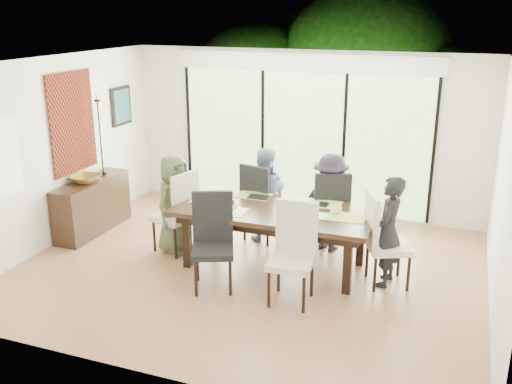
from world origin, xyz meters
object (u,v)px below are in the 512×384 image
(laptop, at_px, (212,203))
(sideboard, at_px, (92,206))
(chair_near_right, at_px, (291,255))
(chair_far_left, at_px, (264,201))
(cup_b, at_px, (283,209))
(chair_near_left, at_px, (213,243))
(person_far_right, at_px, (330,202))
(chair_far_right, at_px, (330,209))
(cup_c, at_px, (336,210))
(vase, at_px, (279,203))
(person_right_end, at_px, (388,232))
(table_top, at_px, (275,211))
(cup_a, at_px, (230,196))
(chair_right_end, at_px, (389,240))
(person_far_left, at_px, (264,195))
(person_left_end, at_px, (175,204))
(chair_left_end, at_px, (174,211))
(bowl, at_px, (86,179))

(laptop, distance_m, sideboard, 2.25)
(chair_near_right, bearing_deg, chair_far_left, 116.49)
(cup_b, distance_m, sideboard, 3.24)
(chair_near_left, relative_size, person_far_right, 0.85)
(chair_far_right, xyz_separation_m, sideboard, (-3.59, -0.63, -0.19))
(cup_c, bearing_deg, person_far_right, 108.90)
(laptop, bearing_deg, cup_b, -18.11)
(vase, height_order, cup_b, vase)
(chair_near_left, distance_m, person_right_end, 2.17)
(table_top, distance_m, cup_a, 0.72)
(person_far_right, xyz_separation_m, laptop, (-1.40, -0.93, 0.13))
(chair_right_end, distance_m, person_far_left, 2.12)
(chair_near_left, height_order, person_left_end, person_left_end)
(person_far_right, bearing_deg, cup_c, 123.49)
(chair_left_end, relative_size, chair_near_right, 1.00)
(chair_near_right, distance_m, person_right_end, 1.31)
(person_far_left, distance_m, person_far_right, 1.00)
(chair_near_right, height_order, person_left_end, person_left_end)
(chair_near_right, distance_m, cup_c, 1.05)
(chair_left_end, distance_m, cup_b, 1.67)
(chair_far_left, xyz_separation_m, sideboard, (-2.59, -0.63, -0.19))
(cup_b, bearing_deg, chair_far_right, 67.17)
(chair_far_right, xyz_separation_m, person_far_right, (0.00, -0.02, 0.10))
(chair_far_right, relative_size, person_far_left, 0.85)
(table_top, xyz_separation_m, cup_c, (0.80, 0.10, 0.09))
(vase, relative_size, sideboard, 0.09)
(laptop, xyz_separation_m, bowl, (-2.19, 0.22, 0.05))
(chair_far_left, bearing_deg, chair_right_end, 171.40)
(person_far_left, height_order, vase, person_far_left)
(chair_left_end, bearing_deg, bowl, -78.26)
(table_top, height_order, cup_a, cup_a)
(chair_far_right, xyz_separation_m, person_far_left, (-1.00, -0.02, 0.10))
(bowl, bearing_deg, person_far_left, 15.41)
(chair_right_end, xyz_separation_m, chair_near_left, (-2.00, -0.87, 0.00))
(table_top, bearing_deg, sideboard, 175.95)
(person_right_end, xyz_separation_m, person_far_right, (-0.93, 0.83, 0.00))
(person_far_right, xyz_separation_m, sideboard, (-3.59, -0.61, -0.29))
(person_far_left, bearing_deg, cup_b, 110.04)
(person_right_end, relative_size, bowl, 3.23)
(chair_right_end, bearing_deg, chair_far_right, 25.05)
(chair_near_left, xyz_separation_m, person_far_left, (0.05, 1.70, 0.10))
(table_top, bearing_deg, cup_a, 167.91)
(cup_b, bearing_deg, chair_right_end, 4.24)
(table_top, xyz_separation_m, chair_far_right, (0.55, 0.85, -0.19))
(chair_left_end, bearing_deg, table_top, 106.02)
(chair_far_left, distance_m, cup_b, 1.16)
(person_right_end, bearing_deg, bowl, -87.29)
(person_far_right, distance_m, bowl, 3.67)
(person_far_left, bearing_deg, chair_far_right, 168.36)
(person_right_end, bearing_deg, cup_a, -89.76)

